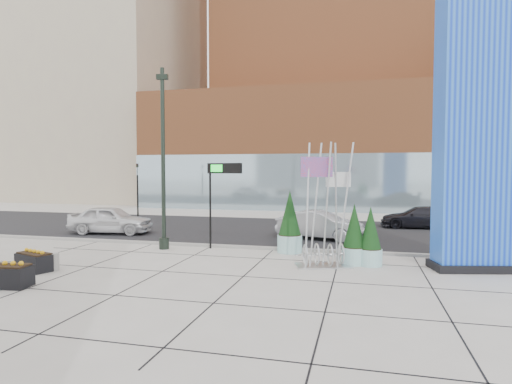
% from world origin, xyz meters
% --- Properties ---
extents(ground, '(160.00, 160.00, 0.00)m').
position_xyz_m(ground, '(0.00, 0.00, 0.00)').
color(ground, '#9E9991').
rests_on(ground, ground).
extents(street_asphalt, '(80.00, 12.00, 0.02)m').
position_xyz_m(street_asphalt, '(0.00, 10.00, 0.01)').
color(street_asphalt, black).
rests_on(street_asphalt, ground).
extents(curb_edge, '(80.00, 0.30, 0.12)m').
position_xyz_m(curb_edge, '(0.00, 4.00, 0.06)').
color(curb_edge, gray).
rests_on(curb_edge, ground).
extents(tower_podium, '(34.00, 10.00, 11.00)m').
position_xyz_m(tower_podium, '(1.00, 27.00, 5.50)').
color(tower_podium, '#AA5C31').
rests_on(tower_podium, ground).
extents(tower_glass_front, '(34.00, 0.60, 5.00)m').
position_xyz_m(tower_glass_front, '(1.00, 22.20, 2.50)').
color(tower_glass_front, '#8CA5B2').
rests_on(tower_glass_front, ground).
extents(building_beige_left, '(18.00, 20.00, 34.00)m').
position_xyz_m(building_beige_left, '(-26.00, 34.00, 17.00)').
color(building_beige_left, tan).
rests_on(building_beige_left, ground).
extents(blue_pylon, '(3.27, 1.98, 10.15)m').
position_xyz_m(blue_pylon, '(8.87, 1.94, 4.90)').
color(blue_pylon, '#0D32CB').
rests_on(blue_pylon, ground).
extents(lamp_post, '(0.55, 0.45, 8.19)m').
position_xyz_m(lamp_post, '(-3.90, 3.00, 3.35)').
color(lamp_post, black).
rests_on(lamp_post, ground).
extents(public_art_sculpture, '(2.26, 1.60, 4.66)m').
position_xyz_m(public_art_sculpture, '(3.52, 1.19, 1.22)').
color(public_art_sculpture, silver).
rests_on(public_art_sculpture, ground).
extents(concrete_bollard, '(0.32, 0.32, 0.63)m').
position_xyz_m(concrete_bollard, '(-5.83, -1.81, 0.31)').
color(concrete_bollard, gray).
rests_on(concrete_bollard, ground).
extents(overhead_street_sign, '(1.79, 0.79, 3.92)m').
position_xyz_m(overhead_street_sign, '(-1.21, 3.64, 3.36)').
color(overhead_street_sign, black).
rests_on(overhead_street_sign, ground).
extents(round_planter_east, '(0.93, 0.93, 2.33)m').
position_xyz_m(round_planter_east, '(4.60, 1.86, 1.10)').
color(round_planter_east, '#9CD2D2').
rests_on(round_planter_east, ground).
extents(round_planter_mid, '(0.90, 0.90, 2.24)m').
position_xyz_m(round_planter_mid, '(5.20, 1.80, 1.06)').
color(round_planter_mid, '#9CD2D2').
rests_on(round_planter_mid, ground).
extents(round_planter_west, '(1.09, 1.09, 2.72)m').
position_xyz_m(round_planter_west, '(1.82, 3.60, 1.29)').
color(round_planter_west, '#9CD2D2').
rests_on(round_planter_west, ground).
extents(box_planter_north, '(1.56, 1.12, 0.78)m').
position_xyz_m(box_planter_north, '(-6.51, -2.00, 0.36)').
color(box_planter_north, black).
rests_on(box_planter_north, ground).
extents(box_planter_south, '(1.58, 0.95, 0.82)m').
position_xyz_m(box_planter_south, '(-5.79, -4.02, 0.38)').
color(box_planter_south, black).
rests_on(box_planter_south, ground).
extents(car_white_west, '(4.82, 2.46, 1.57)m').
position_xyz_m(car_white_west, '(-8.91, 6.52, 0.79)').
color(car_white_west, silver).
rests_on(car_white_west, ground).
extents(car_silver_mid, '(4.69, 2.47, 1.47)m').
position_xyz_m(car_silver_mid, '(2.77, 7.43, 0.74)').
color(car_silver_mid, '#97999E').
rests_on(car_silver_mid, ground).
extents(car_dark_east, '(4.63, 1.93, 1.34)m').
position_xyz_m(car_dark_east, '(8.33, 13.15, 0.67)').
color(car_dark_east, black).
rests_on(car_dark_east, ground).
extents(traffic_signal, '(0.15, 0.18, 4.10)m').
position_xyz_m(traffic_signal, '(-12.00, 15.00, 2.30)').
color(traffic_signal, black).
rests_on(traffic_signal, ground).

